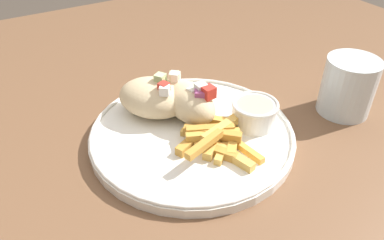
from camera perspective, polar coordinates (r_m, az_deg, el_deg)
The scene contains 7 objects.
table at distance 0.60m, azimuth 5.37°, elevation -8.21°, with size 1.36×1.36×0.77m.
plate at distance 0.55m, azimuth 0.00°, elevation -2.05°, with size 0.30×0.30×0.02m.
pita_sandwich_near at distance 0.57m, azimuth -5.77°, elevation 3.52°, with size 0.14×0.13×0.07m.
pita_sandwich_far at distance 0.56m, azimuth -0.36°, elevation 2.83°, with size 0.11×0.07×0.06m.
fries_pile at distance 0.52m, azimuth 3.66°, elevation -2.88°, with size 0.13×0.11×0.03m.
sauce_ramekin at distance 0.56m, azimuth 9.25°, elevation 1.40°, with size 0.07×0.07×0.04m.
water_glass at distance 0.64m, azimuth 22.60°, elevation 4.42°, with size 0.08×0.08×0.09m.
Camera 1 is at (0.34, -0.27, 1.12)m, focal length 35.00 mm.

